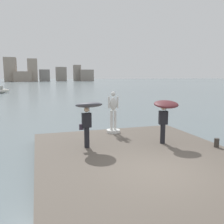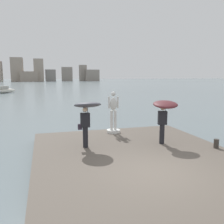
{
  "view_description": "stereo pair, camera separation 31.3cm",
  "coord_description": "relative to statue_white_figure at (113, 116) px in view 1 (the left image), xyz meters",
  "views": [
    {
      "loc": [
        -3.72,
        -6.46,
        3.44
      ],
      "look_at": [
        0.0,
        5.31,
        1.55
      ],
      "focal_mm": 38.43,
      "sensor_mm": 36.0,
      "label": 1
    },
    {
      "loc": [
        -3.42,
        -6.55,
        3.44
      ],
      "look_at": [
        0.0,
        5.31,
        1.55
      ],
      "focal_mm": 38.43,
      "sensor_mm": 36.0,
      "label": 2
    }
  ],
  "objects": [
    {
      "name": "onlooker_right",
      "position": [
        1.58,
        -2.64,
        0.66
      ],
      "size": [
        1.34,
        1.35,
        1.98
      ],
      "color": "black",
      "rests_on": "pier"
    },
    {
      "name": "statue_white_figure",
      "position": [
        0.0,
        0.0,
        0.0
      ],
      "size": [
        0.73,
        0.73,
        2.2
      ],
      "color": "white",
      "rests_on": "pier"
    },
    {
      "name": "ground_plane",
      "position": [
        -0.13,
        34.49,
        -1.27
      ],
      "size": [
        400.0,
        400.0,
        0.0
      ],
      "primitive_type": "plane",
      "color": "slate"
    },
    {
      "name": "onlooker_left",
      "position": [
        -1.81,
        -2.2,
        0.69
      ],
      "size": [
        1.14,
        1.16,
        2.02
      ],
      "color": "black",
      "rests_on": "pier"
    },
    {
      "name": "mooring_bollard",
      "position": [
        3.39,
        -3.87,
        -0.68
      ],
      "size": [
        0.21,
        0.21,
        0.38
      ],
      "primitive_type": "cylinder",
      "color": "#38332D",
      "rests_on": "pier"
    },
    {
      "name": "pier",
      "position": [
        -0.13,
        -3.83,
        -1.07
      ],
      "size": [
        7.8,
        9.37,
        0.4
      ],
      "primitive_type": "cube",
      "color": "#60564C",
      "rests_on": "ground"
    },
    {
      "name": "distant_skyline",
      "position": [
        -7.04,
        135.09,
        3.76
      ],
      "size": [
        63.81,
        11.09,
        13.38
      ],
      "color": "#A89989",
      "rests_on": "ground"
    }
  ]
}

